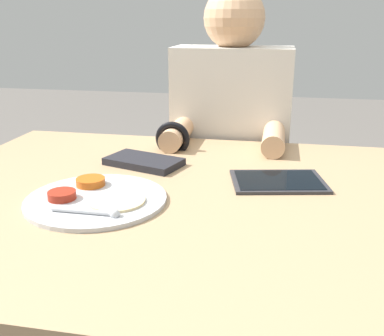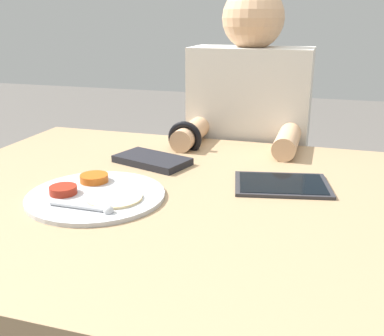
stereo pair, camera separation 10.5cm
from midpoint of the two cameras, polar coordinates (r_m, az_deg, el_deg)
name	(u,v)px [view 2 (the right image)]	position (r m, az deg, el deg)	size (l,w,h in m)	color
dining_table	(170,324)	(1.26, -0.26, -19.24)	(1.27, 1.02, 0.75)	#9E7F5B
thali_tray	(95,194)	(1.05, -9.39, -3.39)	(0.32, 0.32, 0.03)	#B7BABF
red_notebook	(152,161)	(1.28, -2.74, 0.90)	(0.23, 0.17, 0.02)	silver
tablet_device	(282,184)	(1.14, 13.95, -2.09)	(0.26, 0.21, 0.01)	#28282D
person_diner	(246,175)	(1.68, 8.72, -0.94)	(0.42, 0.43, 1.25)	black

